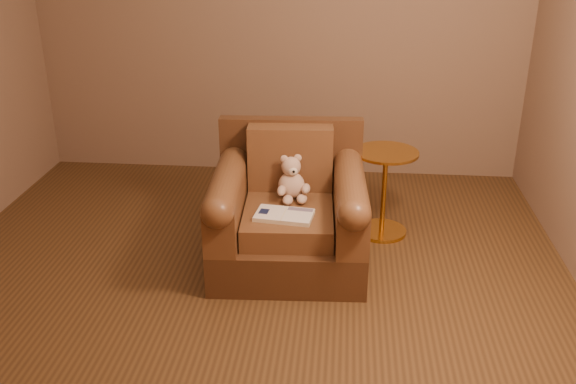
{
  "coord_description": "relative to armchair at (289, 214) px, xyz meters",
  "views": [
    {
      "loc": [
        0.55,
        -3.21,
        2.08
      ],
      "look_at": [
        0.23,
        0.33,
        0.52
      ],
      "focal_mm": 40.0,
      "sensor_mm": 36.0,
      "label": 1
    }
  ],
  "objects": [
    {
      "name": "armchair",
      "position": [
        0.0,
        0.0,
        0.0
      ],
      "size": [
        0.98,
        0.94,
        0.85
      ],
      "rotation": [
        0.0,
        0.0,
        0.05
      ],
      "color": "#4A2D18",
      "rests_on": "floor"
    },
    {
      "name": "teddy_bear",
      "position": [
        0.01,
        0.08,
        0.19
      ],
      "size": [
        0.21,
        0.24,
        0.29
      ],
      "rotation": [
        0.0,
        0.0,
        0.29
      ],
      "color": "#CAA68D",
      "rests_on": "armchair"
    },
    {
      "name": "side_table",
      "position": [
        0.61,
        0.44,
        0.0
      ],
      "size": [
        0.43,
        0.43,
        0.61
      ],
      "color": "gold",
      "rests_on": "floor"
    },
    {
      "name": "floor",
      "position": [
        -0.23,
        -0.42,
        -0.33
      ],
      "size": [
        4.0,
        4.0,
        0.0
      ],
      "primitive_type": "plane",
      "color": "#54381C",
      "rests_on": "ground"
    },
    {
      "name": "guidebook",
      "position": [
        -0.01,
        -0.21,
        0.09
      ],
      "size": [
        0.36,
        0.24,
        0.03
      ],
      "rotation": [
        0.0,
        0.0,
        -0.12
      ],
      "color": "beige",
      "rests_on": "armchair"
    }
  ]
}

